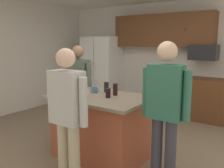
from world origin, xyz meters
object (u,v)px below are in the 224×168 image
microwave_over_range (204,52)px  tumbler_amber (108,93)px  person_guest_right (67,111)px  kitchen_island (100,127)px  glass_stout_tall (106,87)px  person_host_foreground (79,85)px  glass_short_whisky (115,89)px  mug_blue_stoneware (95,90)px  refrigerator (102,70)px  person_guest_by_door (165,105)px  mug_ceramic_white (85,92)px

microwave_over_range → tumbler_amber: 2.81m
person_guest_right → kitchen_island: bearing=0.0°
glass_stout_tall → person_host_foreground: bearing=164.8°
kitchen_island → person_host_foreground: size_ratio=0.86×
microwave_over_range → person_guest_right: size_ratio=0.35×
glass_short_whisky → mug_blue_stoneware: glass_short_whisky is taller
refrigerator → person_guest_by_door: (2.93, -2.71, 0.07)m
refrigerator → kitchen_island: bearing=-53.5°
kitchen_island → mug_ceramic_white: (-0.19, -0.11, 0.50)m
person_guest_by_door → kitchen_island: bearing=0.0°
glass_short_whisky → kitchen_island: bearing=-133.0°
person_guest_by_door → mug_ceramic_white: 1.22m
kitchen_island → person_host_foreground: 1.07m
glass_stout_tall → mug_ceramic_white: 0.39m
refrigerator → mug_ceramic_white: refrigerator is taller
glass_short_whisky → mug_blue_stoneware: (-0.35, -0.03, -0.04)m
kitchen_island → person_guest_right: size_ratio=0.86×
person_guest_by_door → mug_blue_stoneware: (-1.23, 0.26, -0.01)m
person_guest_by_door → tumbler_amber: size_ratio=13.00×
person_guest_by_door → mug_blue_stoneware: person_guest_by_door is taller
person_guest_right → glass_stout_tall: size_ratio=10.61×
person_host_foreground → mug_ceramic_white: (0.65, -0.58, 0.04)m
glass_short_whisky → mug_ceramic_white: glass_short_whisky is taller
glass_stout_tall → glass_short_whisky: bearing=-24.9°
tumbler_amber → mug_ceramic_white: bearing=-166.3°
kitchen_island → person_guest_by_door: person_guest_by_door is taller
microwave_over_range → glass_short_whisky: 2.63m
mug_ceramic_white → microwave_over_range: bearing=72.4°
refrigerator → glass_stout_tall: bearing=-51.7°
refrigerator → person_guest_by_door: size_ratio=1.07×
microwave_over_range → glass_stout_tall: 2.59m
person_host_foreground → mug_ceramic_white: bearing=-12.4°
glass_stout_tall → mug_blue_stoneware: 0.19m
person_guest_by_door → glass_short_whisky: (-0.88, 0.29, 0.03)m
glass_stout_tall → person_guest_right: bearing=-77.1°
glass_stout_tall → mug_ceramic_white: bearing=-106.0°
person_guest_by_door → glass_short_whisky: person_guest_by_door is taller
person_guest_by_door → mug_ceramic_white: person_guest_by_door is taller
kitchen_island → glass_short_whisky: glass_short_whisky is taller
microwave_over_range → person_host_foreground: bearing=-124.7°
glass_short_whisky → person_host_foreground: bearing=162.4°
glass_short_whisky → tumbler_amber: 0.18m
mug_ceramic_white → person_guest_by_door: bearing=-1.2°
person_host_foreground → glass_short_whisky: size_ratio=9.59×
mug_ceramic_white → person_host_foreground: bearing=138.1°
mug_blue_stoneware → person_guest_right: bearing=-68.7°
glass_short_whisky → glass_stout_tall: glass_short_whisky is taller
person_guest_right → glass_stout_tall: bearing=1.5°
refrigerator → person_guest_by_door: bearing=-42.7°
person_host_foreground → person_guest_right: bearing=-22.3°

